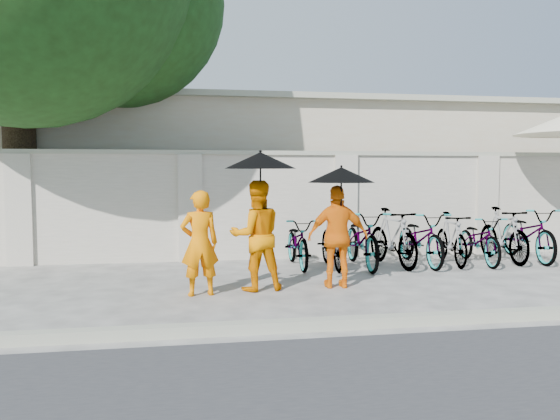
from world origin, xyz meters
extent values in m
plane|color=#B3AFA6|center=(0.00, 0.00, 0.00)|extent=(80.00, 80.00, 0.00)
cube|color=#9FA08B|center=(0.00, -1.70, 0.06)|extent=(40.00, 0.16, 0.12)
cube|color=beige|center=(1.00, 3.20, 1.00)|extent=(20.00, 0.30, 2.00)
cube|color=beige|center=(2.00, 7.00, 1.60)|extent=(14.00, 6.00, 3.20)
cylinder|color=#4A3923|center=(-4.20, 3.90, 2.20)|extent=(0.60, 0.60, 4.40)
sphere|color=#1C4B18|center=(-2.30, 3.60, 4.90)|extent=(4.00, 4.00, 4.00)
imported|color=orange|center=(-0.90, 0.16, 0.72)|extent=(0.57, 0.42, 1.43)
imported|color=orange|center=(-0.10, 0.36, 0.78)|extent=(0.82, 0.68, 1.56)
cylinder|color=black|center=(-0.05, 0.28, 1.36)|extent=(0.02, 0.02, 0.95)
cone|color=black|center=(-0.05, 0.28, 1.84)|extent=(1.00, 1.00, 0.23)
imported|color=orange|center=(1.09, 0.34, 0.74)|extent=(0.90, 0.44, 1.49)
cylinder|color=black|center=(1.11, 0.26, 1.24)|extent=(0.02, 0.02, 0.79)
cone|color=black|center=(1.11, 0.26, 1.64)|extent=(0.95, 0.95, 0.22)
imported|color=gray|center=(0.86, 2.10, 0.44)|extent=(0.59, 1.67, 0.88)
imported|color=gray|center=(1.42, 1.89, 0.49)|extent=(0.53, 1.64, 0.97)
imported|color=gray|center=(1.97, 1.89, 0.50)|extent=(0.74, 1.93, 1.00)
imported|color=gray|center=(2.53, 1.89, 0.51)|extent=(0.70, 1.76, 1.03)
imported|color=gray|center=(3.08, 1.94, 0.48)|extent=(0.66, 1.84, 0.97)
imported|color=gray|center=(3.64, 1.88, 0.47)|extent=(0.65, 1.62, 0.95)
imported|color=gray|center=(4.19, 1.89, 0.44)|extent=(0.71, 1.71, 0.88)
imported|color=gray|center=(4.75, 2.02, 0.51)|extent=(0.52, 1.70, 1.02)
imported|color=gray|center=(5.30, 2.07, 0.50)|extent=(0.85, 1.97, 1.01)
camera|label=1|loc=(-1.06, -7.24, 1.68)|focal=35.00mm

